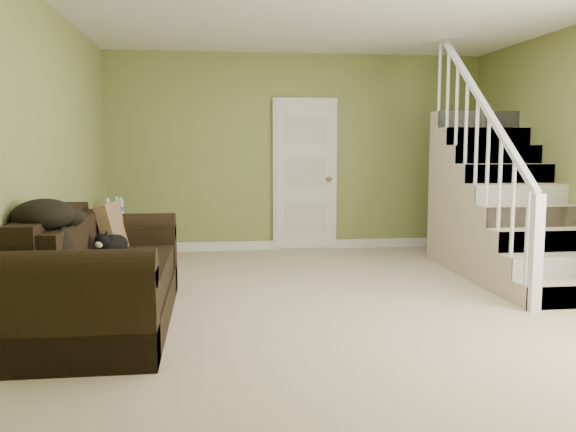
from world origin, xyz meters
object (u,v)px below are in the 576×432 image
object	(u,v)px
side_table	(116,240)
banana	(106,265)
cat	(113,245)
sofa	(99,282)

from	to	relation	value
side_table	banana	size ratio (longest dim) A/B	4.55
banana	side_table	bearing A→B (deg)	60.54
side_table	banana	bearing A→B (deg)	-82.97
side_table	cat	xyz separation A→B (m)	(0.30, -2.10, 0.28)
cat	side_table	bearing A→B (deg)	119.96
sofa	cat	world-z (taller)	sofa
sofa	cat	size ratio (longest dim) A/B	4.41
cat	banana	distance (m)	0.50
sofa	side_table	world-z (taller)	sofa
sofa	cat	bearing A→B (deg)	78.11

